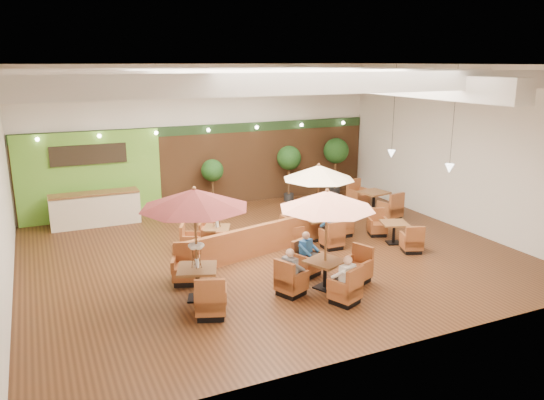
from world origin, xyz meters
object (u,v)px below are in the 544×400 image
table_3 (210,235)px  diner_1 (307,249)px  booth_divider (273,237)px  diner_0 (346,274)px  diner_3 (332,224)px  table_2 (318,188)px  topiary_2 (336,153)px  diner_2 (291,267)px  service_counter (95,209)px  table_5 (374,202)px  table_4 (394,233)px  topiary_1 (289,160)px  topiary_0 (212,172)px  table_1 (326,221)px  diner_4 (342,215)px  table_0 (195,215)px

table_3 → diner_1: table_3 is taller
booth_divider → diner_0: bearing=-103.2°
diner_3 → table_2: bearing=87.5°
table_3 → topiary_2: (6.94, 4.20, 1.40)m
diner_2 → service_counter: bearing=-174.5°
diner_0 → diner_2: diner_2 is taller
table_5 → diner_2: diner_2 is taller
diner_0 → table_5: bearing=34.0°
service_counter → table_4: bearing=-35.4°
table_3 → topiary_1: (4.74, 4.20, 1.27)m
table_3 → diner_2: bearing=-54.6°
booth_divider → topiary_0: topiary_0 is taller
booth_divider → table_4: 3.87m
table_1 → topiary_0: table_1 is taller
topiary_2 → table_3: bearing=-148.8°
diner_3 → diner_4: size_ratio=1.18×
diner_1 → diner_3: diner_3 is taller
table_0 → booth_divider: bearing=57.0°
table_4 → topiary_0: (-3.95, 6.11, 1.14)m
topiary_2 → diner_4: size_ratio=3.38×
topiary_1 → topiary_2: bearing=0.0°
service_counter → diner_1: diner_1 is taller
table_1 → table_5: table_1 is taller
diner_2 → topiary_2: bearing=123.8°
topiary_2 → table_2: bearing=-126.4°
table_5 → service_counter: bearing=154.3°
table_0 → diner_3: (4.80, 1.76, -1.34)m
diner_1 → topiary_1: bearing=-143.8°
diner_1 → diner_2: 1.35m
topiary_1 → diner_3: bearing=-103.1°
diner_0 → table_1: bearing=73.6°
table_5 → diner_2: bearing=-149.4°
table_4 → topiary_1: 6.30m
service_counter → diner_4: (7.23, -4.59, 0.15)m
table_4 → diner_2: 5.11m
topiary_0 → diner_1: topiary_0 is taller
table_0 → diner_1: 3.41m
table_4 → diner_0: 4.80m
table_2 → table_4: (2.01, -1.32, -1.38)m
service_counter → diner_2: size_ratio=3.97×
booth_divider → diner_3: (1.74, -0.52, 0.32)m
diner_0 → table_3: bearing=92.8°
table_1 → diner_1: size_ratio=3.62×
table_2 → diner_2: size_ratio=3.32×
table_1 → diner_0: table_1 is taller
topiary_0 → diner_2: (-0.70, -8.20, -0.74)m
diner_2 → topiary_1: bearing=135.0°
topiary_0 → diner_0: 9.18m
topiary_1 → diner_0: 9.68m
table_4 → topiary_0: 7.36m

